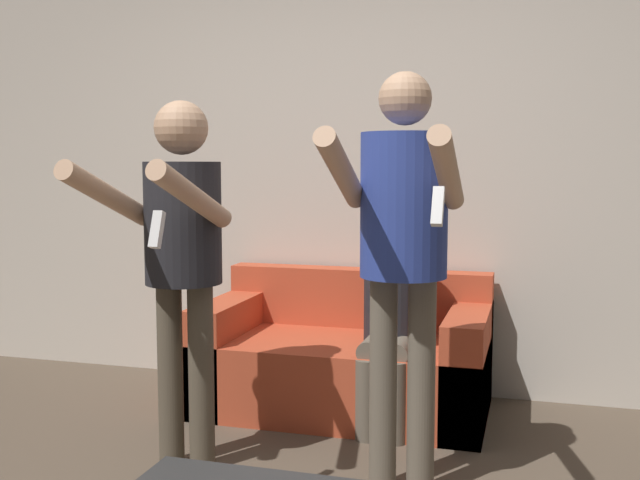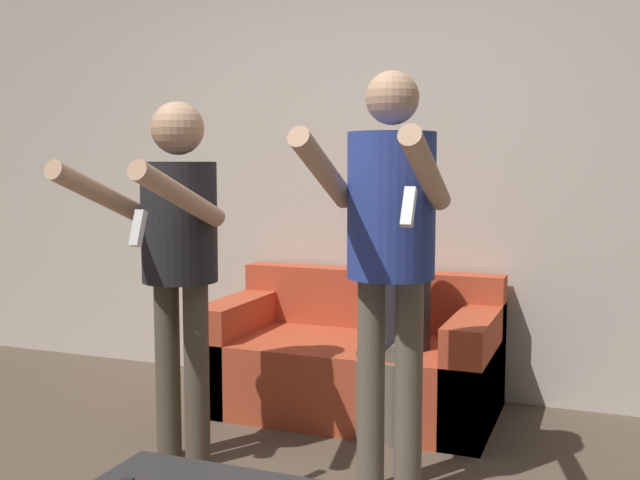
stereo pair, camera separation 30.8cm
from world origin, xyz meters
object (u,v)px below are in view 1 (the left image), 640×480
(couch, at_px, (345,362))
(person_seated, at_px, (392,303))
(person_standing_right, at_px, (403,233))
(person_standing_left, at_px, (181,242))

(couch, relative_size, person_seated, 1.32)
(person_seated, bearing_deg, couch, 150.24)
(person_standing_right, bearing_deg, person_seated, 103.29)
(person_standing_left, relative_size, person_seated, 1.38)
(couch, relative_size, person_standing_right, 0.90)
(couch, distance_m, person_standing_left, 1.31)
(person_standing_left, distance_m, person_standing_right, 0.95)
(person_standing_right, height_order, person_seated, person_standing_right)
(person_seated, bearing_deg, person_standing_right, -76.71)
(person_standing_right, distance_m, person_seated, 0.93)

